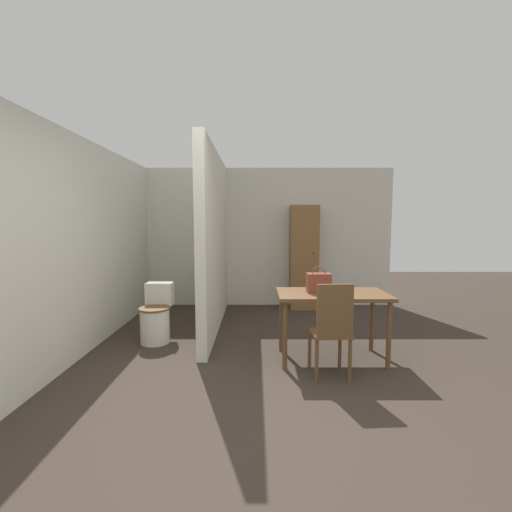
# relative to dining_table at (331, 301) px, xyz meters

# --- Properties ---
(ground_plane) EXTENTS (16.00, 16.00, 0.00)m
(ground_plane) POSITION_rel_dining_table_xyz_m (-0.85, -1.24, -0.67)
(ground_plane) COLOR #382D26
(wall_back) EXTENTS (4.94, 0.12, 2.50)m
(wall_back) POSITION_rel_dining_table_xyz_m (-0.85, 2.60, 0.58)
(wall_back) COLOR silver
(wall_back) RESTS_ON ground_plane
(wall_left) EXTENTS (0.12, 4.78, 2.50)m
(wall_left) POSITION_rel_dining_table_xyz_m (-2.87, 0.65, 0.58)
(wall_left) COLOR silver
(wall_left) RESTS_ON ground_plane
(partition_wall) EXTENTS (0.12, 2.63, 2.50)m
(partition_wall) POSITION_rel_dining_table_xyz_m (-1.43, 1.22, 0.58)
(partition_wall) COLOR silver
(partition_wall) RESTS_ON ground_plane
(dining_table) EXTENTS (1.20, 0.64, 0.76)m
(dining_table) POSITION_rel_dining_table_xyz_m (0.00, 0.00, 0.00)
(dining_table) COLOR brown
(dining_table) RESTS_ON ground_plane
(wooden_chair) EXTENTS (0.40, 0.40, 0.95)m
(wooden_chair) POSITION_rel_dining_table_xyz_m (-0.10, -0.45, -0.16)
(wooden_chair) COLOR brown
(wooden_chair) RESTS_ON ground_plane
(toilet) EXTENTS (0.39, 0.54, 0.73)m
(toilet) POSITION_rel_dining_table_xyz_m (-2.12, 0.59, -0.36)
(toilet) COLOR silver
(toilet) RESTS_ON ground_plane
(handbag) EXTENTS (0.26, 0.15, 0.29)m
(handbag) POSITION_rel_dining_table_xyz_m (-0.15, 0.02, 0.20)
(handbag) COLOR brown
(handbag) RESTS_ON dining_table
(wooden_cabinet) EXTENTS (0.48, 0.42, 1.82)m
(wooden_cabinet) POSITION_rel_dining_table_xyz_m (0.01, 2.32, 0.25)
(wooden_cabinet) COLOR brown
(wooden_cabinet) RESTS_ON ground_plane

